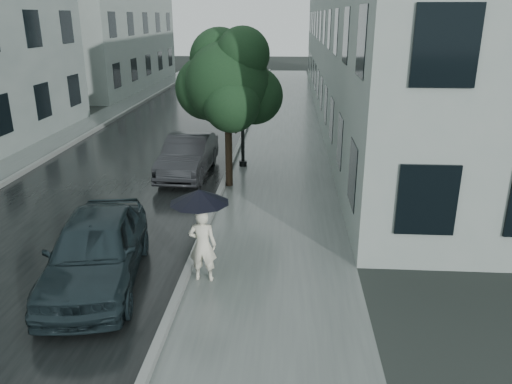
# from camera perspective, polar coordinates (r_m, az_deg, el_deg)

# --- Properties ---
(ground) EXTENTS (120.00, 120.00, 0.00)m
(ground) POSITION_cam_1_polar(r_m,az_deg,el_deg) (9.66, 0.43, -12.50)
(ground) COLOR black
(ground) RESTS_ON ground
(sidewalk) EXTENTS (3.50, 60.00, 0.01)m
(sidewalk) POSITION_cam_1_polar(r_m,az_deg,el_deg) (20.82, 3.14, 5.26)
(sidewalk) COLOR slate
(sidewalk) RESTS_ON ground
(kerb_near) EXTENTS (0.15, 60.00, 0.15)m
(kerb_near) POSITION_cam_1_polar(r_m,az_deg,el_deg) (20.90, -1.89, 5.54)
(kerb_near) COLOR slate
(kerb_near) RESTS_ON ground
(asphalt_road) EXTENTS (6.85, 60.00, 0.00)m
(asphalt_road) POSITION_cam_1_polar(r_m,az_deg,el_deg) (21.55, -11.23, 5.40)
(asphalt_road) COLOR black
(asphalt_road) RESTS_ON ground
(kerb_far) EXTENTS (0.15, 60.00, 0.15)m
(kerb_far) POSITION_cam_1_polar(r_m,az_deg,el_deg) (22.69, -19.86, 5.51)
(kerb_far) COLOR slate
(kerb_far) RESTS_ON ground
(sidewalk_far) EXTENTS (1.70, 60.00, 0.01)m
(sidewalk_far) POSITION_cam_1_polar(r_m,az_deg,el_deg) (23.09, -21.95, 5.30)
(sidewalk_far) COLOR #4C5451
(sidewalk_far) RESTS_ON ground
(building_near) EXTENTS (7.02, 36.00, 9.00)m
(building_near) POSITION_cam_1_polar(r_m,az_deg,el_deg) (28.13, 14.81, 17.66)
(building_near) COLOR gray
(building_near) RESTS_ON ground
(building_far_b) EXTENTS (7.02, 18.00, 8.00)m
(building_far_b) POSITION_cam_1_polar(r_m,az_deg,el_deg) (40.77, -17.37, 17.12)
(building_far_b) COLOR gray
(building_far_b) RESTS_ON ground
(pedestrian) EXTENTS (0.57, 0.38, 1.53)m
(pedestrian) POSITION_cam_1_polar(r_m,az_deg,el_deg) (10.11, -6.12, -6.06)
(pedestrian) COLOR beige
(pedestrian) RESTS_ON sidewalk
(umbrella) EXTENTS (1.35, 1.35, 1.06)m
(umbrella) POSITION_cam_1_polar(r_m,az_deg,el_deg) (9.75, -6.50, -0.48)
(umbrella) COLOR black
(umbrella) RESTS_ON ground
(street_tree) EXTENTS (3.32, 3.01, 4.86)m
(street_tree) POSITION_cam_1_polar(r_m,az_deg,el_deg) (15.32, -3.24, 12.45)
(street_tree) COLOR #332619
(street_tree) RESTS_ON ground
(lamp_post) EXTENTS (0.85, 0.32, 4.65)m
(lamp_post) POSITION_cam_1_polar(r_m,az_deg,el_deg) (17.44, -2.11, 11.46)
(lamp_post) COLOR black
(lamp_post) RESTS_ON ground
(car_near) EXTENTS (2.38, 4.49, 1.46)m
(car_near) POSITION_cam_1_polar(r_m,az_deg,el_deg) (10.48, -17.82, -6.25)
(car_near) COLOR #18252A
(car_near) RESTS_ON ground
(car_far) EXTENTS (1.51, 4.04, 1.32)m
(car_far) POSITION_cam_1_polar(r_m,az_deg,el_deg) (17.03, -7.77, 4.17)
(car_far) COLOR black
(car_far) RESTS_ON ground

